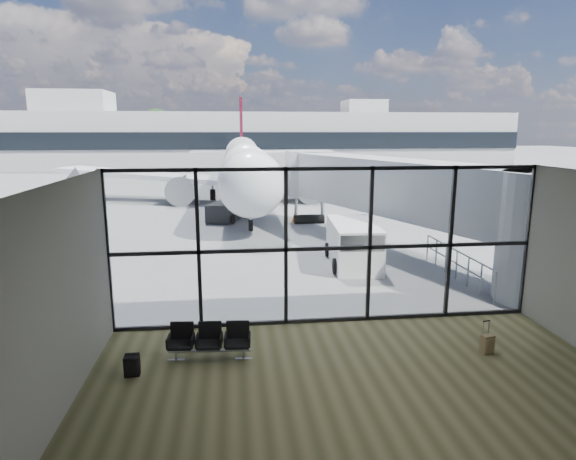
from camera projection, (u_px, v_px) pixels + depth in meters
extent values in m
plane|color=slate|center=(256.00, 181.00, 52.89)|extent=(220.00, 220.00, 0.00)
cube|color=brown|center=(364.00, 395.00, 10.10)|extent=(12.00, 8.00, 0.01)
cube|color=silver|center=(372.00, 182.00, 9.19)|extent=(12.00, 8.00, 0.02)
cube|color=#AFAFAA|center=(460.00, 404.00, 5.76)|extent=(12.00, 0.02, 4.50)
cube|color=#AFAFAA|center=(54.00, 306.00, 8.96)|extent=(0.02, 8.00, 4.50)
cube|color=white|center=(328.00, 247.00, 13.54)|extent=(12.00, 0.04, 4.50)
cube|color=black|center=(327.00, 320.00, 13.98)|extent=(12.00, 0.12, 0.10)
cube|color=black|center=(328.00, 248.00, 13.55)|extent=(12.00, 0.12, 0.10)
cube|color=black|center=(329.00, 169.00, 13.09)|extent=(12.00, 0.12, 0.10)
cube|color=black|center=(108.00, 253.00, 12.85)|extent=(0.10, 0.12, 4.50)
cube|color=black|center=(199.00, 250.00, 13.12)|extent=(0.10, 0.12, 4.50)
cube|color=black|center=(286.00, 248.00, 13.40)|extent=(0.10, 0.12, 4.50)
cube|color=black|center=(370.00, 245.00, 13.67)|extent=(0.10, 0.12, 4.50)
cube|color=black|center=(450.00, 243.00, 13.95)|extent=(0.10, 0.12, 4.50)
cube|color=black|center=(527.00, 241.00, 14.22)|extent=(0.10, 0.12, 4.50)
cylinder|color=#ACAFB1|center=(543.00, 238.00, 15.36)|extent=(2.80, 2.80, 4.20)
cube|color=#ACAFB1|center=(392.00, 186.00, 21.68)|extent=(7.45, 14.81, 2.40)
cube|color=#ACAFB1|center=(310.00, 173.00, 28.19)|extent=(2.60, 2.20, 2.60)
cylinder|color=gray|center=(296.00, 209.00, 28.52)|extent=(0.20, 0.20, 1.80)
cylinder|color=gray|center=(322.00, 208.00, 28.70)|extent=(0.20, 0.20, 1.80)
cylinder|color=black|center=(309.00, 219.00, 28.75)|extent=(1.80, 0.56, 0.56)
cylinder|color=gray|center=(495.00, 288.00, 15.30)|extent=(0.06, 0.06, 1.10)
cylinder|color=gray|center=(481.00, 279.00, 16.18)|extent=(0.06, 0.06, 1.10)
cylinder|color=gray|center=(468.00, 272.00, 17.05)|extent=(0.06, 0.06, 1.10)
cylinder|color=gray|center=(456.00, 265.00, 17.93)|extent=(0.06, 0.06, 1.10)
cylinder|color=gray|center=(446.00, 258.00, 18.80)|extent=(0.06, 0.06, 1.10)
cylinder|color=gray|center=(436.00, 253.00, 19.68)|extent=(0.06, 0.06, 1.10)
cylinder|color=gray|center=(427.00, 247.00, 20.55)|extent=(0.06, 0.06, 1.10)
cylinder|color=gray|center=(457.00, 251.00, 17.82)|extent=(0.06, 5.40, 0.06)
cylinder|color=gray|center=(456.00, 263.00, 17.92)|extent=(0.06, 5.40, 0.06)
cube|color=silver|center=(248.00, 140.00, 73.46)|extent=(80.00, 12.00, 8.00)
cube|color=black|center=(250.00, 141.00, 67.53)|extent=(80.00, 0.20, 2.40)
cube|color=silver|center=(74.00, 102.00, 69.48)|extent=(10.00, 8.00, 3.00)
cube|color=silver|center=(364.00, 107.00, 74.51)|extent=(6.00, 6.00, 2.00)
cylinder|color=#382619|center=(9.00, 155.00, 79.22)|extent=(0.50, 0.50, 3.06)
sphere|color=black|center=(6.00, 131.00, 78.46)|extent=(5.61, 5.61, 5.61)
cylinder|color=#382619|center=(47.00, 153.00, 79.87)|extent=(0.50, 0.50, 3.42)
sphere|color=black|center=(45.00, 128.00, 79.02)|extent=(6.27, 6.27, 6.27)
cylinder|color=#382619|center=(85.00, 155.00, 80.63)|extent=(0.50, 0.50, 2.70)
sphere|color=black|center=(83.00, 135.00, 79.96)|extent=(4.95, 4.95, 4.95)
cylinder|color=#382619|center=(122.00, 154.00, 81.28)|extent=(0.50, 0.50, 3.06)
sphere|color=black|center=(120.00, 131.00, 80.52)|extent=(5.61, 5.61, 5.61)
cylinder|color=#382619|center=(158.00, 153.00, 81.93)|extent=(0.50, 0.50, 3.42)
sphere|color=black|center=(157.00, 128.00, 81.08)|extent=(6.27, 6.27, 6.27)
cube|color=gray|center=(210.00, 351.00, 11.64)|extent=(2.00, 0.22, 0.04)
cube|color=black|center=(181.00, 345.00, 11.57)|extent=(0.60, 0.57, 0.07)
cube|color=black|center=(182.00, 331.00, 11.77)|extent=(0.57, 0.10, 0.50)
cube|color=black|center=(209.00, 344.00, 11.60)|extent=(0.60, 0.57, 0.07)
cube|color=black|center=(210.00, 331.00, 11.80)|extent=(0.57, 0.10, 0.50)
cube|color=black|center=(238.00, 344.00, 11.63)|extent=(0.60, 0.57, 0.07)
cube|color=black|center=(238.00, 330.00, 11.83)|extent=(0.57, 0.10, 0.50)
cylinder|color=gray|center=(176.00, 356.00, 11.63)|extent=(0.05, 0.05, 0.23)
cylinder|color=gray|center=(243.00, 355.00, 11.70)|extent=(0.05, 0.05, 0.23)
cube|color=black|center=(132.00, 366.00, 10.87)|extent=(0.34, 0.22, 0.47)
cube|color=black|center=(131.00, 369.00, 10.75)|extent=(0.28, 0.07, 0.32)
cylinder|color=black|center=(132.00, 354.00, 10.93)|extent=(0.32, 0.09, 0.08)
cube|color=olive|center=(487.00, 344.00, 11.96)|extent=(0.34, 0.26, 0.46)
cube|color=olive|center=(490.00, 346.00, 11.87)|extent=(0.26, 0.09, 0.34)
cylinder|color=gray|center=(483.00, 329.00, 11.93)|extent=(0.02, 0.02, 0.38)
cylinder|color=gray|center=(489.00, 328.00, 11.99)|extent=(0.02, 0.02, 0.38)
cube|color=black|center=(487.00, 321.00, 11.92)|extent=(0.21, 0.07, 0.02)
cylinder|color=black|center=(481.00, 351.00, 12.05)|extent=(0.04, 0.06, 0.05)
cylinder|color=black|center=(487.00, 350.00, 12.11)|extent=(0.04, 0.06, 0.05)
cylinder|color=white|center=(245.00, 165.00, 37.75)|extent=(3.63, 27.82, 3.43)
sphere|color=white|center=(251.00, 185.00, 24.23)|extent=(3.43, 3.43, 3.43)
cone|color=white|center=(242.00, 152.00, 53.47)|extent=(3.47, 5.58, 3.43)
cube|color=black|center=(251.00, 174.00, 24.68)|extent=(2.05, 1.13, 0.46)
cube|color=white|center=(145.00, 175.00, 37.97)|extent=(14.18, 7.38, 1.10)
cylinder|color=black|center=(182.00, 189.00, 36.68)|extent=(1.97, 3.16, 1.95)
cube|color=white|center=(215.00, 152.00, 52.68)|extent=(5.33, 2.72, 0.17)
cube|color=white|center=(341.00, 173.00, 39.66)|extent=(14.20, 7.20, 1.10)
cylinder|color=black|center=(307.00, 187.00, 37.72)|extent=(1.97, 3.16, 1.95)
cube|color=white|center=(269.00, 151.00, 53.32)|extent=(5.33, 2.66, 0.17)
cube|color=#5E0D1F|center=(241.00, 124.00, 52.85)|extent=(0.30, 3.52, 5.56)
cylinder|color=gray|center=(251.00, 219.00, 26.47)|extent=(0.19, 0.19, 1.30)
cylinder|color=black|center=(251.00, 225.00, 26.53)|extent=(0.24, 0.65, 0.65)
cylinder|color=black|center=(213.00, 195.00, 38.41)|extent=(0.42, 0.89, 0.89)
cylinder|color=black|center=(277.00, 194.00, 38.96)|extent=(0.42, 0.89, 0.89)
cube|color=white|center=(353.00, 244.00, 19.81)|extent=(2.09, 4.18, 1.76)
cube|color=black|center=(360.00, 240.00, 18.25)|extent=(1.75, 1.19, 0.62)
cylinder|color=black|center=(336.00, 266.00, 18.61)|extent=(0.27, 0.63, 0.62)
cylinder|color=black|center=(381.00, 266.00, 18.67)|extent=(0.27, 0.63, 0.62)
cylinder|color=black|center=(328.00, 250.00, 21.19)|extent=(0.27, 0.63, 0.62)
cylinder|color=black|center=(368.00, 249.00, 21.25)|extent=(0.27, 0.63, 0.62)
cube|color=black|center=(227.00, 211.00, 29.72)|extent=(2.55, 3.55, 1.07)
cube|color=black|center=(234.00, 195.00, 30.78)|extent=(2.15, 2.96, 1.11)
cylinder|color=black|center=(209.00, 218.00, 28.94)|extent=(0.39, 0.58, 0.54)
cylinder|color=black|center=(232.00, 219.00, 28.59)|extent=(0.39, 0.58, 0.54)
cylinder|color=black|center=(222.00, 212.00, 30.98)|extent=(0.39, 0.58, 0.54)
cylinder|color=black|center=(244.00, 213.00, 30.63)|extent=(0.39, 0.58, 0.54)
cube|color=gold|center=(72.00, 215.00, 28.70)|extent=(2.60, 3.41, 0.86)
cube|color=gray|center=(79.00, 193.00, 29.27)|extent=(2.21, 2.80, 1.59)
cylinder|color=black|center=(47.00, 222.00, 27.90)|extent=(0.36, 0.52, 0.47)
cylinder|color=black|center=(73.00, 223.00, 27.54)|extent=(0.36, 0.52, 0.47)
cylinder|color=black|center=(71.00, 216.00, 29.96)|extent=(0.36, 0.52, 0.47)
cylinder|color=black|center=(96.00, 217.00, 29.61)|extent=(0.36, 0.52, 0.47)
cube|color=#F15B0C|center=(372.00, 245.00, 23.20)|extent=(0.39, 0.39, 0.03)
cone|color=#F15B0C|center=(372.00, 240.00, 23.15)|extent=(0.37, 0.37, 0.56)
cube|color=orange|center=(294.00, 222.00, 29.23)|extent=(0.37, 0.37, 0.03)
cone|color=orange|center=(294.00, 218.00, 29.17)|extent=(0.36, 0.36, 0.53)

